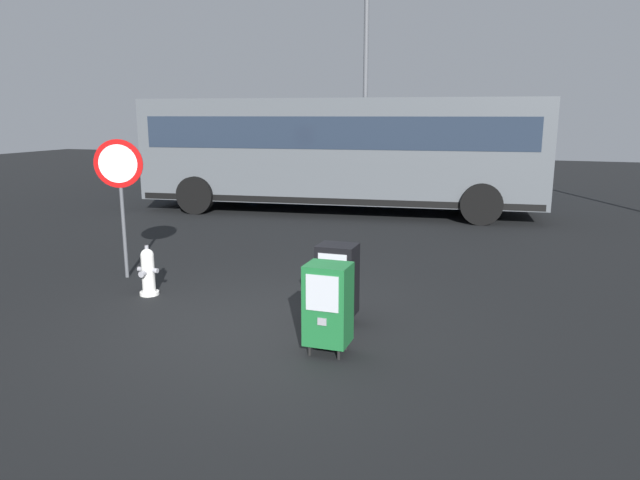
{
  "coord_description": "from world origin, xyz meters",
  "views": [
    {
      "loc": [
        2.86,
        -6.27,
        2.61
      ],
      "look_at": [
        0.3,
        1.2,
        0.9
      ],
      "focal_mm": 32.74,
      "sensor_mm": 36.0,
      "label": 1
    }
  ],
  "objects_px": {
    "newspaper_box_secondary": "(328,304)",
    "street_light_near_left": "(366,31)",
    "stop_sign": "(120,179)",
    "bus_near": "(340,148)",
    "fire_hydrant": "(148,272)",
    "bus_far": "(327,141)",
    "newspaper_box_primary": "(337,280)"
  },
  "relations": [
    {
      "from": "stop_sign",
      "to": "bus_near",
      "type": "relative_size",
      "value": 0.21
    },
    {
      "from": "stop_sign",
      "to": "newspaper_box_secondary",
      "type": "bearing_deg",
      "value": -24.44
    },
    {
      "from": "fire_hydrant",
      "to": "bus_near",
      "type": "xyz_separation_m",
      "value": [
        0.44,
        8.16,
        1.36
      ]
    },
    {
      "from": "stop_sign",
      "to": "bus_far",
      "type": "height_order",
      "value": "bus_far"
    },
    {
      "from": "fire_hydrant",
      "to": "newspaper_box_primary",
      "type": "bearing_deg",
      "value": -4.18
    },
    {
      "from": "newspaper_box_secondary",
      "to": "street_light_near_left",
      "type": "bearing_deg",
      "value": 102.73
    },
    {
      "from": "bus_far",
      "to": "street_light_near_left",
      "type": "distance_m",
      "value": 4.65
    },
    {
      "from": "newspaper_box_secondary",
      "to": "bus_near",
      "type": "xyz_separation_m",
      "value": [
        -2.72,
        9.33,
        1.14
      ]
    },
    {
      "from": "newspaper_box_primary",
      "to": "fire_hydrant",
      "type": "bearing_deg",
      "value": 175.82
    },
    {
      "from": "fire_hydrant",
      "to": "street_light_near_left",
      "type": "xyz_separation_m",
      "value": [
        0.67,
        9.82,
        4.55
      ]
    },
    {
      "from": "newspaper_box_secondary",
      "to": "street_light_near_left",
      "type": "relative_size",
      "value": 0.12
    },
    {
      "from": "fire_hydrant",
      "to": "newspaper_box_secondary",
      "type": "height_order",
      "value": "newspaper_box_secondary"
    },
    {
      "from": "fire_hydrant",
      "to": "stop_sign",
      "type": "xyz_separation_m",
      "value": [
        -0.91,
        0.68,
        1.25
      ]
    },
    {
      "from": "fire_hydrant",
      "to": "stop_sign",
      "type": "height_order",
      "value": "stop_sign"
    },
    {
      "from": "bus_far",
      "to": "street_light_near_left",
      "type": "relative_size",
      "value": 1.23
    },
    {
      "from": "newspaper_box_primary",
      "to": "stop_sign",
      "type": "relative_size",
      "value": 0.46
    },
    {
      "from": "bus_far",
      "to": "street_light_near_left",
      "type": "bearing_deg",
      "value": -56.06
    },
    {
      "from": "bus_near",
      "to": "bus_far",
      "type": "xyz_separation_m",
      "value": [
        -1.81,
        4.35,
        0.0
      ]
    },
    {
      "from": "bus_near",
      "to": "bus_far",
      "type": "height_order",
      "value": "same"
    },
    {
      "from": "bus_far",
      "to": "newspaper_box_primary",
      "type": "bearing_deg",
      "value": -74.53
    },
    {
      "from": "bus_near",
      "to": "fire_hydrant",
      "type": "bearing_deg",
      "value": -99.58
    },
    {
      "from": "stop_sign",
      "to": "bus_far",
      "type": "bearing_deg",
      "value": 92.27
    },
    {
      "from": "bus_far",
      "to": "street_light_near_left",
      "type": "height_order",
      "value": "street_light_near_left"
    },
    {
      "from": "fire_hydrant",
      "to": "street_light_near_left",
      "type": "height_order",
      "value": "street_light_near_left"
    },
    {
      "from": "stop_sign",
      "to": "bus_near",
      "type": "bearing_deg",
      "value": 79.81
    },
    {
      "from": "stop_sign",
      "to": "street_light_near_left",
      "type": "relative_size",
      "value": 0.26
    },
    {
      "from": "bus_near",
      "to": "street_light_near_left",
      "type": "distance_m",
      "value": 3.6
    },
    {
      "from": "bus_near",
      "to": "bus_far",
      "type": "bearing_deg",
      "value": 106.13
    },
    {
      "from": "newspaper_box_primary",
      "to": "newspaper_box_secondary",
      "type": "xyz_separation_m",
      "value": [
        0.19,
        -0.95,
        0.0
      ]
    },
    {
      "from": "newspaper_box_secondary",
      "to": "bus_near",
      "type": "height_order",
      "value": "bus_near"
    },
    {
      "from": "fire_hydrant",
      "to": "bus_far",
      "type": "distance_m",
      "value": 12.66
    },
    {
      "from": "fire_hydrant",
      "to": "street_light_near_left",
      "type": "relative_size",
      "value": 0.09
    }
  ]
}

